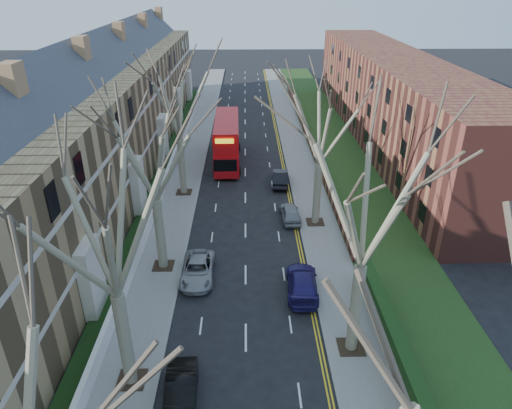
{
  "coord_description": "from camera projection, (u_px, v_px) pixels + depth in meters",
  "views": [
    {
      "loc": [
        0.14,
        -10.48,
        18.17
      ],
      "look_at": [
        0.83,
        20.58,
        2.51
      ],
      "focal_mm": 32.0,
      "sensor_mm": 36.0,
      "label": 1
    }
  ],
  "objects": [
    {
      "name": "tree_left_mid",
      "position": [
        103.0,
        213.0,
        18.47
      ],
      "size": [
        10.5,
        10.5,
        14.71
      ],
      "color": "#6D664D",
      "rests_on": "ground"
    },
    {
      "name": "front_wall_left",
      "position": [
        167.0,
        175.0,
        44.77
      ],
      "size": [
        0.3,
        78.0,
        1.0
      ],
      "color": "white",
      "rests_on": "ground"
    },
    {
      "name": "pavement_right",
      "position": [
        297.0,
        151.0,
        52.44
      ],
      "size": [
        3.0,
        102.0,
        0.12
      ],
      "primitive_type": "cube",
      "color": "slate",
      "rests_on": "ground"
    },
    {
      "name": "tree_left_far",
      "position": [
        150.0,
        140.0,
        27.54
      ],
      "size": [
        10.15,
        10.15,
        14.22
      ],
      "color": "#6D664D",
      "rests_on": "ground"
    },
    {
      "name": "car_left_far",
      "position": [
        198.0,
        270.0,
        30.34
      ],
      "size": [
        2.12,
        4.58,
        1.27
      ],
      "primitive_type": "imported",
      "rotation": [
        0.0,
        0.0,
        -0.0
      ],
      "color": "gray",
      "rests_on": "ground"
    },
    {
      "name": "flats_right",
      "position": [
        392.0,
        99.0,
        54.02
      ],
      "size": [
        13.97,
        54.0,
        10.0
      ],
      "color": "brown",
      "rests_on": "ground"
    },
    {
      "name": "car_right_far",
      "position": [
        280.0,
        178.0,
        43.93
      ],
      "size": [
        1.77,
        4.31,
        1.39
      ],
      "primitive_type": "imported",
      "rotation": [
        0.0,
        0.0,
        3.07
      ],
      "color": "black",
      "rests_on": "ground"
    },
    {
      "name": "tree_right_mid",
      "position": [
        370.0,
        189.0,
        20.48
      ],
      "size": [
        10.5,
        10.5,
        14.71
      ],
      "color": "#6D664D",
      "rests_on": "ground"
    },
    {
      "name": "car_right_mid",
      "position": [
        290.0,
        213.0,
        37.58
      ],
      "size": [
        1.71,
        3.85,
        1.29
      ],
      "primitive_type": "imported",
      "rotation": [
        0.0,
        0.0,
        3.19
      ],
      "color": "gray",
      "rests_on": "ground"
    },
    {
      "name": "tree_right_far",
      "position": [
        322.0,
        112.0,
        33.12
      ],
      "size": [
        10.15,
        10.15,
        14.22
      ],
      "color": "#6D664D",
      "rests_on": "ground"
    },
    {
      "name": "pavement_left",
      "position": [
        193.0,
        152.0,
        52.2
      ],
      "size": [
        3.0,
        102.0,
        0.12
      ],
      "primitive_type": "cube",
      "color": "slate",
      "rests_on": "ground"
    },
    {
      "name": "tree_left_dist",
      "position": [
        176.0,
        90.0,
        38.11
      ],
      "size": [
        10.5,
        10.5,
        14.71
      ],
      "color": "#6D664D",
      "rests_on": "ground"
    },
    {
      "name": "double_decker_bus",
      "position": [
        227.0,
        142.0,
        48.6
      ],
      "size": [
        2.95,
        11.08,
        4.62
      ],
      "rotation": [
        0.0,
        0.0,
        3.16
      ],
      "color": "#B50C11",
      "rests_on": "ground"
    },
    {
      "name": "car_left_mid",
      "position": [
        181.0,
        393.0,
        21.33
      ],
      "size": [
        1.64,
        4.18,
        1.36
      ],
      "primitive_type": "imported",
      "rotation": [
        0.0,
        0.0,
        0.05
      ],
      "color": "black",
      "rests_on": "ground"
    },
    {
      "name": "grass_verge_right",
      "position": [
        336.0,
        150.0,
        52.49
      ],
      "size": [
        6.0,
        102.0,
        0.06
      ],
      "color": "#1C3A15",
      "rests_on": "ground"
    },
    {
      "name": "car_right_near",
      "position": [
        302.0,
        283.0,
        28.97
      ],
      "size": [
        2.2,
        4.86,
        1.38
      ],
      "primitive_type": "imported",
      "rotation": [
        0.0,
        0.0,
        3.08
      ],
      "color": "navy",
      "rests_on": "ground"
    },
    {
      "name": "terrace_left",
      "position": [
        98.0,
        127.0,
        42.44
      ],
      "size": [
        9.7,
        78.0,
        13.6
      ],
      "color": "olive",
      "rests_on": "ground"
    }
  ]
}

